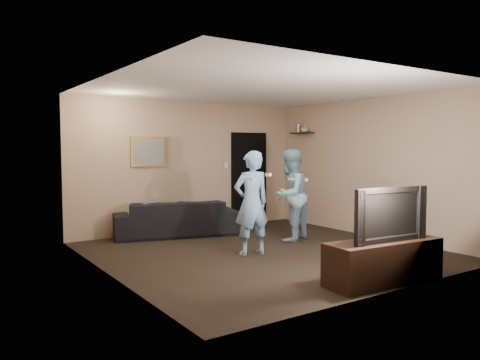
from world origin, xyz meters
TOP-DOWN VIEW (x-y plane):
  - ground at (0.00, 0.00)m, footprint 5.00×5.00m
  - ceiling at (0.00, 0.00)m, footprint 5.00×5.00m
  - wall_back at (0.00, 2.50)m, footprint 5.00×0.04m
  - wall_front at (0.00, -2.50)m, footprint 5.00×0.04m
  - wall_left at (-2.50, 0.00)m, footprint 0.04×5.00m
  - wall_right at (2.50, 0.00)m, footprint 0.04×5.00m
  - sofa at (-0.54, 2.08)m, footprint 2.45×1.48m
  - throw_pillow at (-1.05, 2.08)m, footprint 0.41×0.22m
  - painting_frame at (-0.90, 2.48)m, footprint 0.72×0.05m
  - painting_canvas at (-0.90, 2.45)m, footprint 0.62×0.01m
  - doorway at (1.45, 2.47)m, footprint 0.90×0.06m
  - light_switch at (0.85, 2.48)m, footprint 0.08×0.02m
  - wall_shelf at (2.39, 1.80)m, footprint 0.20×0.60m
  - shelf_vase at (2.39, 1.72)m, footprint 0.18×0.18m
  - shelf_figurine at (2.39, 1.92)m, footprint 0.06×0.06m
  - tv_console at (0.20, -2.22)m, footprint 1.60×0.63m
  - television at (0.20, -2.22)m, footprint 1.16×0.25m
  - wii_player_left at (-0.26, -0.03)m, footprint 0.63×0.52m
  - wii_player_right at (0.96, 0.48)m, footprint 0.97×0.87m

SIDE VIEW (x-z plane):
  - ground at x=0.00m, z-range 0.00..0.00m
  - tv_console at x=0.20m, z-range -0.03..0.53m
  - sofa at x=-0.54m, z-range 0.00..0.67m
  - throw_pillow at x=-1.05m, z-range 0.29..0.67m
  - wii_player_left at x=-0.26m, z-range 0.00..1.62m
  - wii_player_right at x=0.96m, z-range 0.00..1.64m
  - television at x=0.20m, z-range 0.53..1.19m
  - doorway at x=1.45m, z-range 0.00..2.00m
  - wall_back at x=0.00m, z-range 0.00..2.60m
  - wall_front at x=0.00m, z-range 0.00..2.60m
  - wall_left at x=-2.50m, z-range 0.00..2.60m
  - wall_right at x=2.50m, z-range 0.00..2.60m
  - light_switch at x=0.85m, z-range 1.24..1.36m
  - painting_frame at x=-0.90m, z-range 1.32..1.89m
  - painting_canvas at x=-0.90m, z-range 1.37..1.83m
  - wall_shelf at x=2.39m, z-range 1.98..2.00m
  - shelf_vase at x=2.39m, z-range 2.00..2.16m
  - shelf_figurine at x=2.39m, z-range 2.00..2.18m
  - ceiling at x=0.00m, z-range 2.58..2.62m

